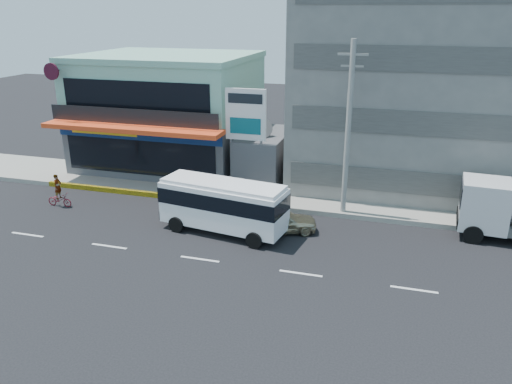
% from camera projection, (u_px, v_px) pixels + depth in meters
% --- Properties ---
extents(ground, '(120.00, 120.00, 0.00)m').
position_uv_depth(ground, '(200.00, 259.00, 24.25)').
color(ground, black).
rests_on(ground, ground).
extents(sidewalk, '(70.00, 5.00, 0.30)m').
position_uv_depth(sidewalk, '(331.00, 199.00, 31.44)').
color(sidewalk, gray).
rests_on(sidewalk, ground).
extents(shop_building, '(12.40, 11.70, 8.00)m').
position_uv_depth(shop_building, '(170.00, 114.00, 37.54)').
color(shop_building, '#45454A').
rests_on(shop_building, ground).
extents(concrete_building, '(16.00, 12.00, 14.00)m').
position_uv_depth(concrete_building, '(424.00, 81.00, 32.72)').
color(concrete_building, gray).
rests_on(concrete_building, ground).
extents(gap_structure, '(3.00, 6.00, 3.50)m').
position_uv_depth(gap_structure, '(265.00, 158.00, 34.46)').
color(gap_structure, '#45454A').
rests_on(gap_structure, ground).
extents(satellite_dish, '(1.50, 1.50, 0.15)m').
position_uv_depth(satellite_dish, '(261.00, 136.00, 32.93)').
color(satellite_dish, slate).
rests_on(satellite_dish, gap_structure).
extents(billboard, '(2.60, 0.18, 6.90)m').
position_uv_depth(billboard, '(246.00, 121.00, 30.97)').
color(billboard, gray).
rests_on(billboard, ground).
extents(utility_pole_near, '(1.60, 0.30, 10.00)m').
position_uv_depth(utility_pole_near, '(348.00, 130.00, 27.56)').
color(utility_pole_near, '#999993').
rests_on(utility_pole_near, ground).
extents(minibus, '(7.12, 3.23, 2.87)m').
position_uv_depth(minibus, '(223.00, 203.00, 26.62)').
color(minibus, white).
rests_on(minibus, ground).
extents(sedan, '(4.21, 2.78, 1.33)m').
position_uv_depth(sedan, '(280.00, 220.00, 27.02)').
color(sedan, '#B9B08D').
rests_on(sedan, ground).
extents(motorcycle_rider, '(1.61, 0.58, 2.05)m').
position_uv_depth(motorcycle_rider, '(59.00, 196.00, 30.54)').
color(motorcycle_rider, maroon).
rests_on(motorcycle_rider, ground).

